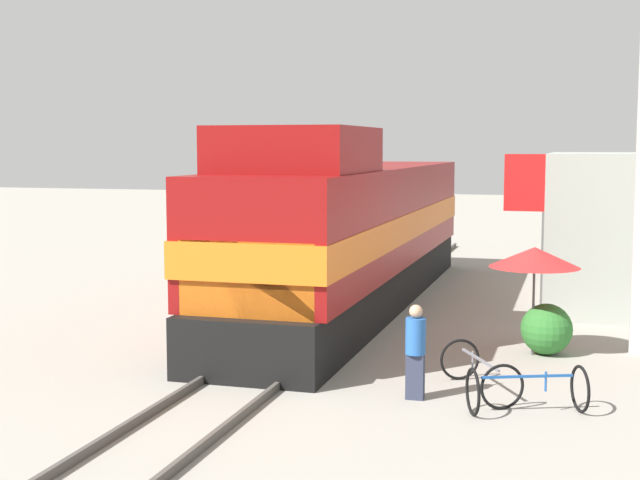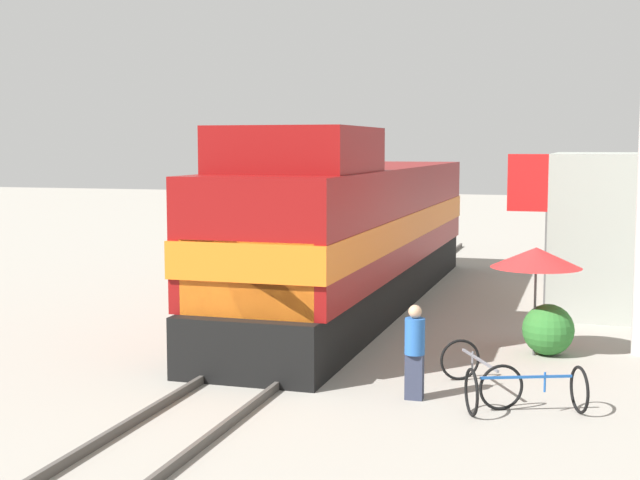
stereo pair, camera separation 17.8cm
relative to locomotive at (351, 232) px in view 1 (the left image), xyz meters
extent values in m
plane|color=gray|center=(0.00, -4.14, -2.01)|extent=(120.00, 120.00, 0.00)
cube|color=#4C4742|center=(-0.72, -4.14, -1.94)|extent=(0.08, 38.69, 0.15)
cube|color=#4C4742|center=(0.72, -4.14, -1.94)|extent=(0.08, 38.69, 0.15)
cube|color=black|center=(0.00, 0.47, -1.43)|extent=(2.79, 16.92, 1.16)
cube|color=maroon|center=(0.00, 0.47, 0.42)|extent=(3.04, 16.25, 2.53)
cube|color=orange|center=(0.00, 0.47, 0.17)|extent=(3.08, 16.42, 0.70)
cube|color=orange|center=(0.00, -6.47, -0.15)|extent=(2.58, 2.37, 1.39)
cube|color=maroon|center=(0.00, -4.61, 2.16)|extent=(2.85, 3.72, 0.95)
cylinder|color=#4C4C4C|center=(4.85, -4.01, -0.95)|extent=(0.05, 0.05, 2.11)
cone|color=red|center=(4.85, -4.01, 0.00)|extent=(1.83, 1.83, 0.41)
cube|color=#595959|center=(4.86, 0.80, -0.71)|extent=(0.12, 0.12, 2.59)
cube|color=red|center=(4.86, 0.80, 1.31)|extent=(2.05, 0.08, 1.45)
sphere|color=#2D722D|center=(5.12, -3.90, -1.49)|extent=(1.05, 1.05, 1.05)
cube|color=#2D3347|center=(3.12, -7.84, -1.62)|extent=(0.30, 0.20, 0.77)
cylinder|color=#2659A5|center=(3.12, -7.84, -0.93)|extent=(0.34, 0.34, 0.61)
sphere|color=tan|center=(3.12, -7.84, -0.51)|extent=(0.23, 0.23, 0.23)
torus|color=black|center=(3.68, -6.39, -1.63)|extent=(0.69, 0.40, 0.76)
torus|color=black|center=(4.58, -8.06, -1.63)|extent=(0.69, 0.40, 0.76)
cube|color=slate|center=(4.13, -7.22, -1.41)|extent=(0.80, 1.44, 0.04)
cylinder|color=slate|center=(3.97, -6.93, -1.50)|extent=(0.04, 0.04, 0.32)
torus|color=black|center=(5.79, -7.85, -1.63)|extent=(0.33, 0.73, 0.76)
torus|color=black|center=(4.16, -8.49, -1.63)|extent=(0.33, 0.73, 0.76)
cube|color=#194C99|center=(4.97, -8.17, -1.40)|extent=(1.40, 0.59, 0.04)
cylinder|color=#194C99|center=(5.26, -8.06, -1.49)|extent=(0.04, 0.04, 0.32)
camera|label=1|loc=(5.67, -22.36, 2.25)|focal=50.00mm
camera|label=2|loc=(5.84, -22.31, 2.25)|focal=50.00mm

